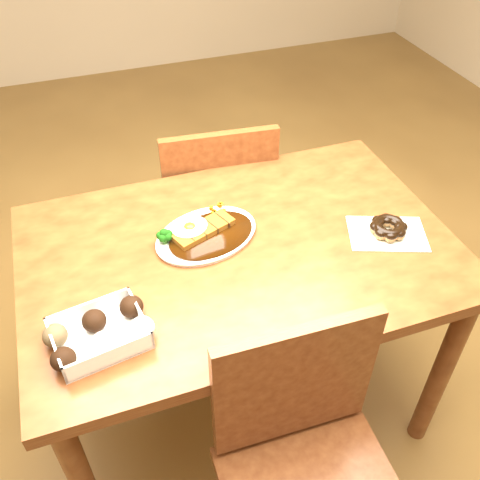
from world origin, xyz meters
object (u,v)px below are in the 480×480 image
object	(u,v)px
pon_de_ring	(388,228)
chair_far	(215,206)
table	(240,272)
donut_box	(99,333)
katsu_curry_plate	(204,233)
chair_near	(309,471)

from	to	relation	value
pon_de_ring	chair_far	bearing A→B (deg)	118.08
table	pon_de_ring	size ratio (longest dim) A/B	4.66
donut_box	katsu_curry_plate	bearing A→B (deg)	39.44
table	chair_far	bearing A→B (deg)	80.79
chair_near	katsu_curry_plate	distance (m)	0.68
chair_near	donut_box	bearing A→B (deg)	141.77
table	pon_de_ring	xyz separation A→B (m)	(0.42, -0.09, 0.12)
chair_near	katsu_curry_plate	bearing A→B (deg)	98.19
chair_far	donut_box	distance (m)	0.94
table	pon_de_ring	distance (m)	0.44
donut_box	pon_de_ring	xyz separation A→B (m)	(0.83, 0.11, -0.01)
chair_near	pon_de_ring	world-z (taller)	chair_near
donut_box	table	bearing A→B (deg)	25.83
donut_box	chair_near	bearing A→B (deg)	-39.75
katsu_curry_plate	donut_box	distance (m)	0.43
table	chair_far	xyz separation A→B (m)	(0.09, 0.54, -0.17)
pon_de_ring	katsu_curry_plate	bearing A→B (deg)	162.29
table	katsu_curry_plate	world-z (taller)	katsu_curry_plate
table	chair_far	world-z (taller)	chair_far
donut_box	pon_de_ring	distance (m)	0.84
chair_near	donut_box	xyz separation A→B (m)	(-0.40, 0.34, 0.30)
chair_near	katsu_curry_plate	world-z (taller)	chair_near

